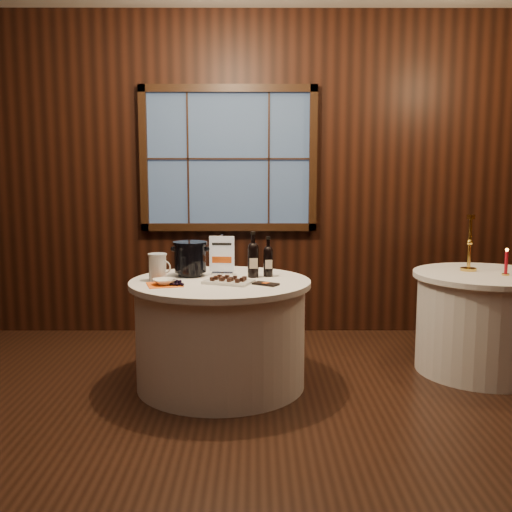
{
  "coord_description": "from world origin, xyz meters",
  "views": [
    {
      "loc": [
        0.24,
        -3.16,
        1.53
      ],
      "look_at": [
        0.25,
        0.9,
        0.96
      ],
      "focal_mm": 42.0,
      "sensor_mm": 36.0,
      "label": 1
    }
  ],
  "objects_px": {
    "chocolate_box": "(266,284)",
    "brass_candlestick": "(469,251)",
    "grape_bunch": "(177,283)",
    "cracker_bowl": "(165,282)",
    "sign_stand": "(222,261)",
    "ice_bucket": "(190,258)",
    "chocolate_plate": "(229,280)",
    "port_bottle_right": "(268,259)",
    "red_candle": "(506,265)",
    "side_table": "(484,322)",
    "glass_pitcher": "(158,267)",
    "main_table": "(221,333)",
    "port_bottle_left": "(253,257)"
  },
  "relations": [
    {
      "from": "chocolate_box",
      "to": "brass_candlestick",
      "type": "bearing_deg",
      "value": 53.57
    },
    {
      "from": "chocolate_box",
      "to": "grape_bunch",
      "type": "height_order",
      "value": "grape_bunch"
    },
    {
      "from": "cracker_bowl",
      "to": "sign_stand",
      "type": "bearing_deg",
      "value": 48.04
    },
    {
      "from": "ice_bucket",
      "to": "chocolate_plate",
      "type": "height_order",
      "value": "ice_bucket"
    },
    {
      "from": "port_bottle_right",
      "to": "sign_stand",
      "type": "bearing_deg",
      "value": 161.58
    },
    {
      "from": "red_candle",
      "to": "sign_stand",
      "type": "bearing_deg",
      "value": 179.12
    },
    {
      "from": "ice_bucket",
      "to": "port_bottle_right",
      "type": "bearing_deg",
      "value": -1.87
    },
    {
      "from": "cracker_bowl",
      "to": "brass_candlestick",
      "type": "xyz_separation_m",
      "value": [
        2.27,
        0.59,
        0.13
      ]
    },
    {
      "from": "ice_bucket",
      "to": "chocolate_box",
      "type": "relative_size",
      "value": 1.48
    },
    {
      "from": "side_table",
      "to": "glass_pitcher",
      "type": "xyz_separation_m",
      "value": [
        -2.44,
        -0.31,
        0.48
      ]
    },
    {
      "from": "port_bottle_right",
      "to": "main_table",
      "type": "bearing_deg",
      "value": -161.92
    },
    {
      "from": "port_bottle_left",
      "to": "red_candle",
      "type": "bearing_deg",
      "value": -3.23
    },
    {
      "from": "grape_bunch",
      "to": "cracker_bowl",
      "type": "distance_m",
      "value": 0.09
    },
    {
      "from": "brass_candlestick",
      "to": "cracker_bowl",
      "type": "bearing_deg",
      "value": -165.46
    },
    {
      "from": "grape_bunch",
      "to": "port_bottle_right",
      "type": "bearing_deg",
      "value": 29.63
    },
    {
      "from": "ice_bucket",
      "to": "grape_bunch",
      "type": "relative_size",
      "value": 1.51
    },
    {
      "from": "ice_bucket",
      "to": "cracker_bowl",
      "type": "relative_size",
      "value": 1.64
    },
    {
      "from": "chocolate_box",
      "to": "red_candle",
      "type": "height_order",
      "value": "red_candle"
    },
    {
      "from": "side_table",
      "to": "chocolate_plate",
      "type": "bearing_deg",
      "value": -167.9
    },
    {
      "from": "grape_bunch",
      "to": "brass_candlestick",
      "type": "bearing_deg",
      "value": 15.49
    },
    {
      "from": "port_bottle_left",
      "to": "cracker_bowl",
      "type": "relative_size",
      "value": 2.17
    },
    {
      "from": "main_table",
      "to": "red_candle",
      "type": "bearing_deg",
      "value": 5.33
    },
    {
      "from": "sign_stand",
      "to": "grape_bunch",
      "type": "height_order",
      "value": "sign_stand"
    },
    {
      "from": "brass_candlestick",
      "to": "red_candle",
      "type": "relative_size",
      "value": 2.15
    },
    {
      "from": "ice_bucket",
      "to": "glass_pitcher",
      "type": "xyz_separation_m",
      "value": [
        -0.21,
        -0.18,
        -0.04
      ]
    },
    {
      "from": "chocolate_box",
      "to": "port_bottle_right",
      "type": "bearing_deg",
      "value": 119.29
    },
    {
      "from": "sign_stand",
      "to": "port_bottle_right",
      "type": "height_order",
      "value": "sign_stand"
    },
    {
      "from": "cracker_bowl",
      "to": "side_table",
      "type": "bearing_deg",
      "value": 11.49
    },
    {
      "from": "main_table",
      "to": "ice_bucket",
      "type": "bearing_deg",
      "value": 142.54
    },
    {
      "from": "main_table",
      "to": "port_bottle_left",
      "type": "xyz_separation_m",
      "value": [
        0.23,
        0.12,
        0.53
      ]
    },
    {
      "from": "grape_bunch",
      "to": "glass_pitcher",
      "type": "relative_size",
      "value": 0.88
    },
    {
      "from": "red_candle",
      "to": "chocolate_plate",
      "type": "bearing_deg",
      "value": -171.32
    },
    {
      "from": "glass_pitcher",
      "to": "cracker_bowl",
      "type": "bearing_deg",
      "value": -42.86
    },
    {
      "from": "brass_candlestick",
      "to": "side_table",
      "type": "bearing_deg",
      "value": -47.43
    },
    {
      "from": "chocolate_box",
      "to": "cracker_bowl",
      "type": "xyz_separation_m",
      "value": [
        -0.69,
        -0.0,
        0.02
      ]
    },
    {
      "from": "ice_bucket",
      "to": "red_candle",
      "type": "distance_m",
      "value": 2.33
    },
    {
      "from": "ice_bucket",
      "to": "glass_pitcher",
      "type": "height_order",
      "value": "ice_bucket"
    },
    {
      "from": "main_table",
      "to": "brass_candlestick",
      "type": "bearing_deg",
      "value": 12.1
    },
    {
      "from": "side_table",
      "to": "chocolate_box",
      "type": "bearing_deg",
      "value": -164.06
    },
    {
      "from": "red_candle",
      "to": "brass_candlestick",
      "type": "bearing_deg",
      "value": 133.61
    },
    {
      "from": "glass_pitcher",
      "to": "side_table",
      "type": "bearing_deg",
      "value": 32.0
    },
    {
      "from": "cracker_bowl",
      "to": "main_table",
      "type": "bearing_deg",
      "value": 26.27
    },
    {
      "from": "main_table",
      "to": "chocolate_box",
      "type": "bearing_deg",
      "value": -29.42
    },
    {
      "from": "side_table",
      "to": "ice_bucket",
      "type": "bearing_deg",
      "value": -176.78
    },
    {
      "from": "side_table",
      "to": "chocolate_box",
      "type": "distance_m",
      "value": 1.79
    },
    {
      "from": "glass_pitcher",
      "to": "grape_bunch",
      "type": "bearing_deg",
      "value": -25.04
    },
    {
      "from": "sign_stand",
      "to": "port_bottle_left",
      "type": "relative_size",
      "value": 0.9
    },
    {
      "from": "port_bottle_right",
      "to": "chocolate_plate",
      "type": "distance_m",
      "value": 0.4
    },
    {
      "from": "grape_bunch",
      "to": "chocolate_box",
      "type": "bearing_deg",
      "value": 1.57
    },
    {
      "from": "port_bottle_left",
      "to": "port_bottle_right",
      "type": "xyz_separation_m",
      "value": [
        0.11,
        0.03,
        -0.02
      ]
    }
  ]
}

